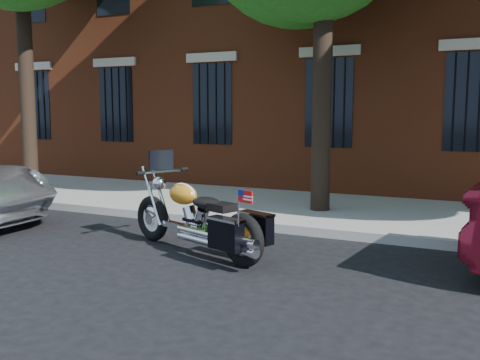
% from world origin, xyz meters
% --- Properties ---
extents(ground, '(120.00, 120.00, 0.00)m').
position_xyz_m(ground, '(0.00, 0.00, 0.00)').
color(ground, black).
rests_on(ground, ground).
extents(curb, '(40.00, 0.16, 0.15)m').
position_xyz_m(curb, '(0.00, 1.38, 0.07)').
color(curb, gray).
rests_on(curb, ground).
extents(sidewalk, '(40.00, 3.60, 0.15)m').
position_xyz_m(sidewalk, '(0.00, 3.26, 0.07)').
color(sidewalk, gray).
rests_on(sidewalk, ground).
extents(motorcycle, '(2.60, 1.44, 1.43)m').
position_xyz_m(motorcycle, '(-0.21, -0.44, 0.48)').
color(motorcycle, black).
rests_on(motorcycle, ground).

